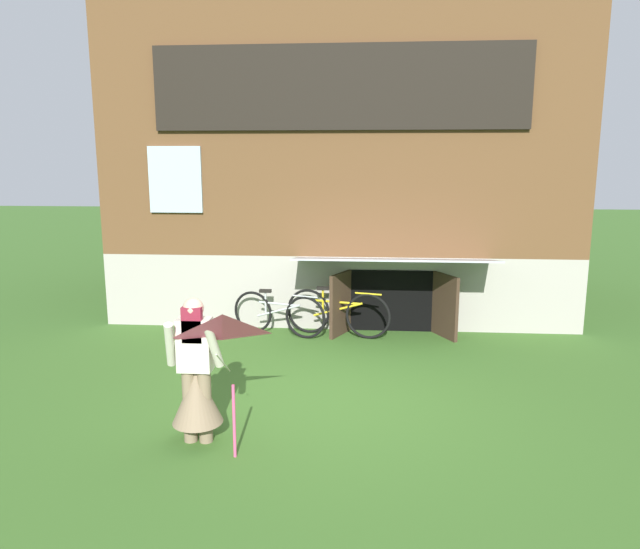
{
  "coord_description": "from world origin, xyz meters",
  "views": [
    {
      "loc": [
        0.45,
        -6.8,
        2.85
      ],
      "look_at": [
        -0.14,
        0.7,
        1.4
      ],
      "focal_mm": 33.04,
      "sensor_mm": 36.0,
      "label": 1
    }
  ],
  "objects_px": {
    "kite": "(224,351)",
    "bicycle_silver": "(278,314)",
    "person": "(196,383)",
    "bicycle_yellow": "(337,313)"
  },
  "relations": [
    {
      "from": "bicycle_yellow",
      "to": "person",
      "type": "bearing_deg",
      "value": -93.35
    },
    {
      "from": "kite",
      "to": "bicycle_silver",
      "type": "xyz_separation_m",
      "value": [
        -0.15,
        4.32,
        -0.79
      ]
    },
    {
      "from": "kite",
      "to": "bicycle_silver",
      "type": "height_order",
      "value": "kite"
    },
    {
      "from": "person",
      "to": "bicycle_silver",
      "type": "height_order",
      "value": "person"
    },
    {
      "from": "bicycle_yellow",
      "to": "bicycle_silver",
      "type": "xyz_separation_m",
      "value": [
        -0.98,
        -0.04,
        -0.02
      ]
    },
    {
      "from": "person",
      "to": "bicycle_yellow",
      "type": "height_order",
      "value": "person"
    },
    {
      "from": "person",
      "to": "bicycle_yellow",
      "type": "xyz_separation_m",
      "value": [
        1.25,
        3.87,
        -0.24
      ]
    },
    {
      "from": "person",
      "to": "kite",
      "type": "bearing_deg",
      "value": -71.82
    },
    {
      "from": "kite",
      "to": "bicycle_yellow",
      "type": "distance_m",
      "value": 4.51
    },
    {
      "from": "kite",
      "to": "bicycle_silver",
      "type": "bearing_deg",
      "value": 91.97
    }
  ]
}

